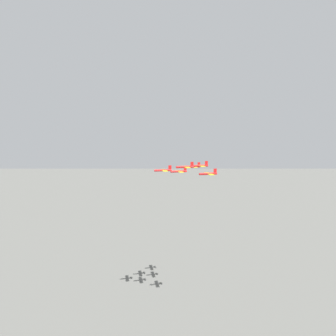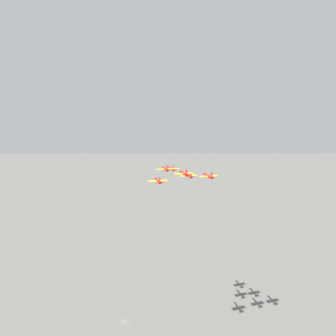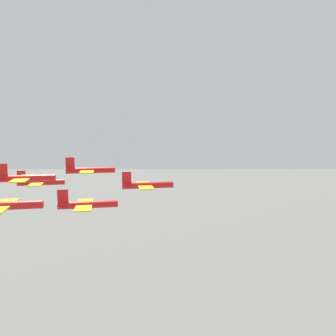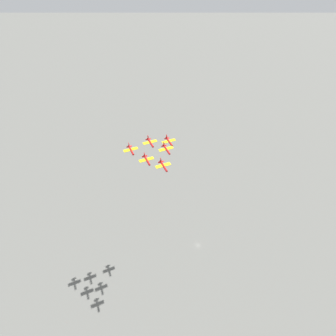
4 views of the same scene
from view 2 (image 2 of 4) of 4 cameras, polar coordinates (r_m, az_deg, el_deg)
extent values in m
plane|color=#60605B|center=(211.79, -9.46, -30.15)|extent=(3000.00, 3000.00, 0.00)
cylinder|color=red|center=(164.70, 0.69, -0.16)|extent=(11.03, 1.65, 1.34)
cube|color=yellow|center=(164.01, 0.76, -0.21)|extent=(3.22, 10.34, 0.22)
cube|color=red|center=(160.11, 1.14, 0.13)|extent=(1.96, 0.23, 2.69)
cube|color=red|center=(160.44, 1.14, -0.46)|extent=(1.45, 3.95, 0.15)
cylinder|color=red|center=(150.77, -0.66, -0.19)|extent=(11.03, 1.65, 1.34)
cube|color=yellow|center=(150.07, -0.59, -0.24)|extent=(3.22, 10.34, 0.22)
cube|color=red|center=(146.15, -0.22, 0.12)|extent=(1.96, 0.23, 2.69)
cube|color=red|center=(146.49, -0.22, -0.52)|extent=(1.45, 3.95, 0.15)
cylinder|color=red|center=(155.91, 4.46, -1.63)|extent=(11.03, 1.65, 1.34)
cube|color=yellow|center=(155.24, 4.55, -1.69)|extent=(3.22, 10.34, 0.22)
cube|color=red|center=(151.40, 5.05, -1.38)|extent=(1.96, 0.23, 2.69)
cube|color=red|center=(151.78, 5.04, -2.00)|extent=(1.45, 3.95, 0.15)
cylinder|color=red|center=(138.32, -2.27, -2.77)|extent=(11.03, 1.65, 1.34)
cube|color=yellow|center=(137.63, -2.20, -2.84)|extent=(3.22, 10.34, 0.22)
cube|color=red|center=(133.64, -1.84, -2.52)|extent=(1.96, 0.23, 2.69)
cube|color=red|center=(134.05, -1.83, -3.22)|extent=(1.45, 3.95, 0.15)
cylinder|color=red|center=(141.41, 3.40, -1.16)|extent=(11.03, 1.65, 1.34)
cube|color=yellow|center=(140.73, 3.50, -1.22)|extent=(3.22, 10.34, 0.22)
cube|color=red|center=(136.88, 4.01, -0.86)|extent=(1.96, 0.23, 2.69)
cube|color=red|center=(137.24, 4.00, -1.55)|extent=(1.45, 3.95, 0.15)
cylinder|color=red|center=(147.04, 8.71, -1.71)|extent=(11.03, 1.65, 1.34)
cube|color=yellow|center=(146.39, 8.83, -1.78)|extent=(3.22, 10.34, 0.22)
cube|color=red|center=(142.66, 9.46, -1.45)|extent=(1.96, 0.23, 2.69)
cube|color=red|center=(143.03, 9.44, -2.10)|extent=(1.45, 3.95, 0.15)
camera|label=1|loc=(221.35, -46.68, 5.08)|focal=28.00mm
camera|label=3|loc=(186.38, 22.44, 4.01)|focal=35.00mm
camera|label=4|loc=(298.64, 3.48, 26.39)|focal=28.00mm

